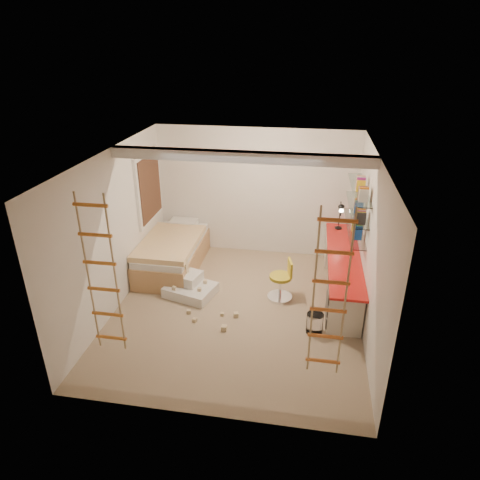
% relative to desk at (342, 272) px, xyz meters
% --- Properties ---
extents(floor, '(4.50, 4.50, 0.00)m').
position_rel_desk_xyz_m(floor, '(-1.72, -0.86, -0.40)').
color(floor, '#937D5F').
rests_on(floor, ground).
extents(ceiling_beam, '(4.00, 0.18, 0.16)m').
position_rel_desk_xyz_m(ceiling_beam, '(-1.72, -0.56, 2.12)').
color(ceiling_beam, white).
rests_on(ceiling_beam, ceiling).
extents(window_frame, '(0.06, 1.15, 1.35)m').
position_rel_desk_xyz_m(window_frame, '(-3.69, 0.64, 1.15)').
color(window_frame, white).
rests_on(window_frame, wall_left).
extents(window_blind, '(0.02, 1.00, 1.20)m').
position_rel_desk_xyz_m(window_blind, '(-3.65, 0.64, 1.15)').
color(window_blind, '#4C2D1E').
rests_on(window_blind, window_frame).
extents(rope_ladder_left, '(0.41, 0.04, 2.13)m').
position_rel_desk_xyz_m(rope_ladder_left, '(-3.07, -2.61, 1.11)').
color(rope_ladder_left, orange).
rests_on(rope_ladder_left, ceiling).
extents(rope_ladder_right, '(0.41, 0.04, 2.13)m').
position_rel_desk_xyz_m(rope_ladder_right, '(-0.37, -2.61, 1.11)').
color(rope_ladder_right, '#CC5F22').
rests_on(rope_ladder_right, ceiling).
extents(waste_bin, '(0.26, 0.26, 0.32)m').
position_rel_desk_xyz_m(waste_bin, '(-0.44, -1.25, -0.24)').
color(waste_bin, white).
rests_on(waste_bin, floor).
extents(desk, '(0.56, 2.80, 0.75)m').
position_rel_desk_xyz_m(desk, '(0.00, 0.00, 0.00)').
color(desk, red).
rests_on(desk, floor).
extents(shelves, '(0.25, 1.80, 0.71)m').
position_rel_desk_xyz_m(shelves, '(0.15, 0.27, 1.10)').
color(shelves, white).
rests_on(shelves, wall_right).
extents(bed, '(1.02, 2.00, 0.69)m').
position_rel_desk_xyz_m(bed, '(-3.20, 0.36, -0.07)').
color(bed, '#AD7F51').
rests_on(bed, floor).
extents(task_lamp, '(0.14, 0.36, 0.57)m').
position_rel_desk_xyz_m(task_lamp, '(-0.05, 0.96, 0.73)').
color(task_lamp, black).
rests_on(task_lamp, desk).
extents(swivel_chair, '(0.52, 0.52, 0.73)m').
position_rel_desk_xyz_m(swivel_chair, '(-1.02, -0.39, -0.13)').
color(swivel_chair, gold).
rests_on(swivel_chair, floor).
extents(play_platform, '(0.96, 0.83, 0.36)m').
position_rel_desk_xyz_m(play_platform, '(-2.64, -0.50, -0.26)').
color(play_platform, silver).
rests_on(play_platform, floor).
extents(toy_blocks, '(1.21, 1.12, 0.63)m').
position_rel_desk_xyz_m(toy_blocks, '(-2.37, -0.81, -0.18)').
color(toy_blocks, '#CCB284').
rests_on(toy_blocks, floor).
extents(books, '(0.14, 0.70, 0.92)m').
position_rel_desk_xyz_m(books, '(0.15, 0.27, 1.25)').
color(books, '#194CA5').
rests_on(books, shelves).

